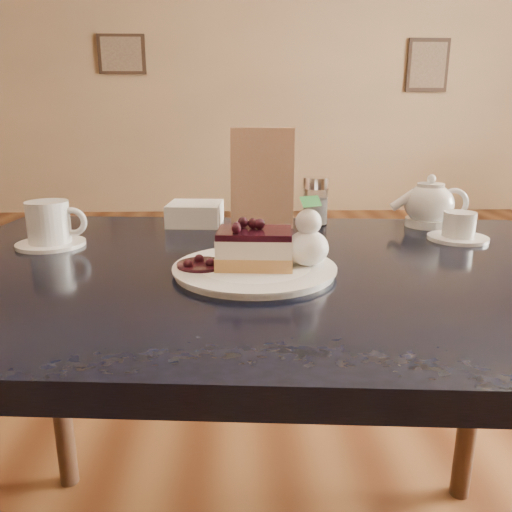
{
  "coord_description": "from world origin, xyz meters",
  "views": [
    {
      "loc": [
        -0.28,
        -0.74,
        1.07
      ],
      "look_at": [
        -0.25,
        0.01,
        0.86
      ],
      "focal_mm": 35.0,
      "sensor_mm": 36.0,
      "label": 1
    }
  ],
  "objects_px": {
    "cheesecake_slice": "(255,248)",
    "tea_set": "(434,210)",
    "main_table": "(256,307)",
    "dessert_plate": "(255,269)",
    "coffee_set": "(50,226)"
  },
  "relations": [
    {
      "from": "main_table",
      "to": "dessert_plate",
      "type": "xyz_separation_m",
      "value": [
        -0.0,
        -0.05,
        0.09
      ]
    },
    {
      "from": "coffee_set",
      "to": "tea_set",
      "type": "distance_m",
      "value": 0.87
    },
    {
      "from": "cheesecake_slice",
      "to": "tea_set",
      "type": "relative_size",
      "value": 0.51
    },
    {
      "from": "main_table",
      "to": "cheesecake_slice",
      "type": "xyz_separation_m",
      "value": [
        -0.0,
        -0.05,
        0.13
      ]
    },
    {
      "from": "cheesecake_slice",
      "to": "coffee_set",
      "type": "height_order",
      "value": "coffee_set"
    },
    {
      "from": "main_table",
      "to": "cheesecake_slice",
      "type": "distance_m",
      "value": 0.14
    },
    {
      "from": "coffee_set",
      "to": "tea_set",
      "type": "relative_size",
      "value": 0.56
    },
    {
      "from": "cheesecake_slice",
      "to": "coffee_set",
      "type": "bearing_deg",
      "value": 158.77
    },
    {
      "from": "dessert_plate",
      "to": "cheesecake_slice",
      "type": "xyz_separation_m",
      "value": [
        -0.0,
        0.0,
        0.04
      ]
    },
    {
      "from": "dessert_plate",
      "to": "cheesecake_slice",
      "type": "height_order",
      "value": "cheesecake_slice"
    },
    {
      "from": "dessert_plate",
      "to": "coffee_set",
      "type": "bearing_deg",
      "value": 154.25
    },
    {
      "from": "dessert_plate",
      "to": "coffee_set",
      "type": "height_order",
      "value": "coffee_set"
    },
    {
      "from": "main_table",
      "to": "cheesecake_slice",
      "type": "relative_size",
      "value": 9.97
    },
    {
      "from": "cheesecake_slice",
      "to": "tea_set",
      "type": "distance_m",
      "value": 0.56
    },
    {
      "from": "main_table",
      "to": "dessert_plate",
      "type": "relative_size",
      "value": 4.92
    }
  ]
}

